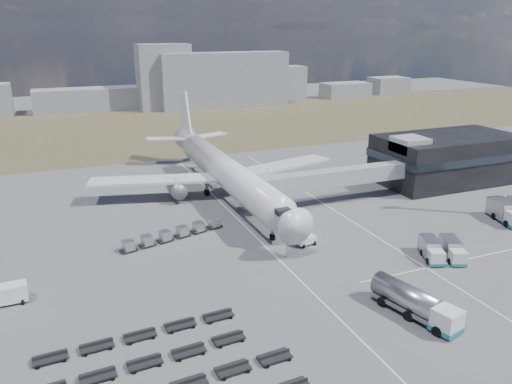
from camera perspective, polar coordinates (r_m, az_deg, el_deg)
name	(u,v)px	position (r m, az deg, el deg)	size (l,w,h in m)	color
ground	(298,264)	(71.92, 4.84, -8.16)	(420.00, 420.00, 0.00)	#565659
grass_strip	(150,127)	(172.71, -12.01, 7.28)	(420.00, 90.00, 0.01)	#47432A
lane_markings	(346,245)	(78.76, 10.23, -5.95)	(47.12, 110.00, 0.01)	silver
terminal	(447,157)	(115.35, 20.95, 3.71)	(30.40, 16.40, 11.00)	black
jet_bridge	(326,179)	(93.94, 7.95, 1.49)	(30.30, 3.80, 7.05)	#939399
airliner	(224,170)	(98.01, -3.66, 2.49)	(51.59, 64.53, 17.62)	silver
skyline	(118,91)	(208.70, -15.52, 11.04)	(295.83, 26.63, 25.66)	gray
fuel_tanker	(415,303)	(61.70, 17.71, -11.95)	(5.44, 11.46, 3.59)	silver
pushback_tug	(306,241)	(77.59, 5.72, -5.55)	(3.07, 1.73, 1.41)	silver
utility_van	(7,295)	(68.58, -26.56, -10.46)	(4.60, 2.08, 2.43)	silver
catering_truck	(267,183)	(103.24, 1.28, 1.08)	(4.52, 6.34, 2.69)	silver
service_trucks_near	(442,250)	(77.46, 20.48, -6.20)	(7.27, 7.81, 2.53)	silver
uld_row	(174,234)	(80.12, -9.39, -4.72)	(17.49, 6.13, 1.61)	black
baggage_dollies	(152,379)	(51.30, -11.80, -20.16)	(27.60, 17.62, 0.82)	black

